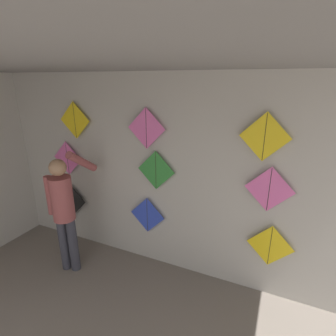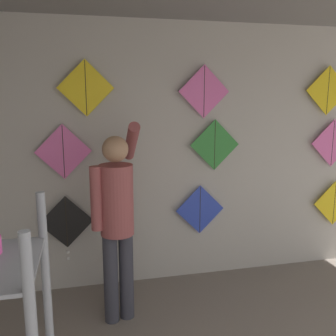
{
  "view_description": "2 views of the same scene",
  "coord_description": "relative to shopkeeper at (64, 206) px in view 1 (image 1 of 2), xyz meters",
  "views": [
    {
      "loc": [
        1.57,
        0.68,
        2.7
      ],
      "look_at": [
        0.33,
        3.44,
        1.67
      ],
      "focal_mm": 28.0,
      "sensor_mm": 36.0,
      "label": 1
    },
    {
      "loc": [
        -1.36,
        -0.13,
        2.06
      ],
      "look_at": [
        -0.54,
        3.44,
        1.34
      ],
      "focal_mm": 40.0,
      "sensor_mm": 36.0,
      "label": 2
    }
  ],
  "objects": [
    {
      "name": "kite_1",
      "position": [
        0.97,
        0.62,
        -0.23
      ],
      "size": [
        0.55,
        0.01,
        0.55
      ],
      "color": "blue"
    },
    {
      "name": "kite_7",
      "position": [
        1.0,
        0.62,
        1.06
      ],
      "size": [
        0.55,
        0.01,
        0.55
      ],
      "color": "pink"
    },
    {
      "name": "kite_4",
      "position": [
        1.13,
        0.62,
        0.49
      ],
      "size": [
        0.55,
        0.01,
        0.55
      ],
      "color": "#338C38"
    },
    {
      "name": "kite_8",
      "position": [
        2.47,
        0.62,
        1.07
      ],
      "size": [
        0.55,
        0.01,
        0.55
      ],
      "color": "yellow"
    },
    {
      "name": "shopkeeper",
      "position": [
        0.0,
        0.0,
        0.0
      ],
      "size": [
        0.45,
        0.68,
        1.83
      ],
      "rotation": [
        0.0,
        0.0,
        0.24
      ],
      "color": "#383842",
      "rests_on": "ground"
    },
    {
      "name": "ceiling_slab",
      "position": [
        1.09,
        -1.19,
        1.79
      ],
      "size": [
        5.94,
        4.54,
        0.04
      ],
      "primitive_type": "cube",
      "color": "gray"
    },
    {
      "name": "kite_3",
      "position": [
        -0.46,
        0.62,
        0.47
      ],
      "size": [
        0.55,
        0.01,
        0.55
      ],
      "color": "pink"
    },
    {
      "name": "back_panel",
      "position": [
        1.09,
        0.71,
        0.37
      ],
      "size": [
        5.94,
        0.06,
        2.8
      ],
      "primitive_type": "cube",
      "color": "#BCB7AD",
      "rests_on": "ground"
    },
    {
      "name": "kite_6",
      "position": [
        -0.22,
        0.62,
        1.09
      ],
      "size": [
        0.55,
        0.01,
        0.55
      ],
      "color": "yellow"
    },
    {
      "name": "kite_5",
      "position": [
        2.59,
        0.62,
        0.47
      ],
      "size": [
        0.55,
        0.01,
        0.55
      ],
      "color": "pink"
    },
    {
      "name": "kite_2",
      "position": [
        2.68,
        0.62,
        -0.27
      ],
      "size": [
        0.55,
        0.01,
        0.55
      ],
      "color": "yellow"
    },
    {
      "name": "kite_0",
      "position": [
        -0.47,
        0.61,
        -0.29
      ],
      "size": [
        0.55,
        0.04,
        0.69
      ],
      "color": "black"
    }
  ]
}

